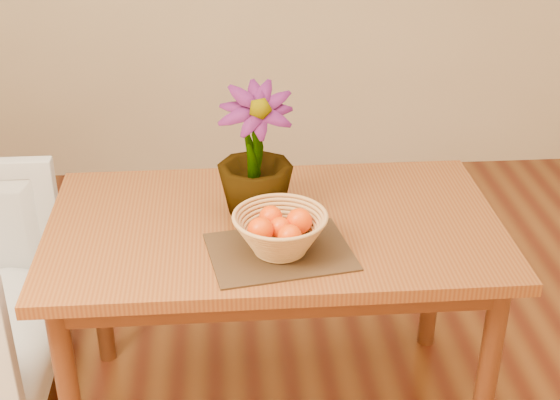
{
  "coord_description": "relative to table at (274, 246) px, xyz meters",
  "views": [
    {
      "loc": [
        -0.14,
        -1.79,
        1.94
      ],
      "look_at": [
        0.01,
        0.16,
        0.9
      ],
      "focal_mm": 50.0,
      "sensor_mm": 36.0,
      "label": 1
    }
  ],
  "objects": [
    {
      "name": "placemat",
      "position": [
        0.0,
        -0.18,
        0.09
      ],
      "size": [
        0.45,
        0.36,
        0.01
      ],
      "primitive_type": "cube",
      "rotation": [
        0.0,
        0.0,
        0.17
      ],
      "color": "#3C2616",
      "rests_on": "table"
    },
    {
      "name": "potted_plant",
      "position": [
        -0.05,
        0.06,
        0.3
      ],
      "size": [
        0.24,
        0.24,
        0.42
      ],
      "primitive_type": "imported",
      "rotation": [
        0.0,
        0.0,
        -0.02
      ],
      "color": "#164614",
      "rests_on": "table"
    },
    {
      "name": "orange_pile",
      "position": [
        0.0,
        -0.18,
        0.18
      ],
      "size": [
        0.19,
        0.18,
        0.07
      ],
      "rotation": [
        0.0,
        0.0,
        -0.23
      ],
      "color": "#FF4204",
      "rests_on": "wicker_basket"
    },
    {
      "name": "table",
      "position": [
        0.0,
        0.0,
        0.0
      ],
      "size": [
        1.4,
        0.8,
        0.75
      ],
      "color": "brown",
      "rests_on": "floor"
    },
    {
      "name": "wicker_basket",
      "position": [
        0.0,
        -0.18,
        0.15
      ],
      "size": [
        0.27,
        0.27,
        0.11
      ],
      "color": "tan",
      "rests_on": "placemat"
    }
  ]
}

